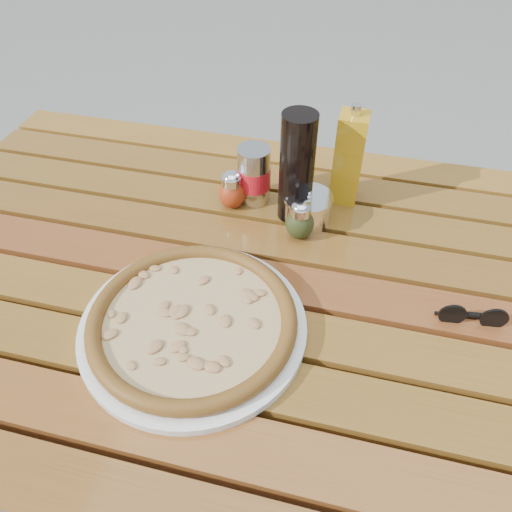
% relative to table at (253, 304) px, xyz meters
% --- Properties ---
extents(ground, '(60.00, 60.00, 0.00)m').
position_rel_table_xyz_m(ground, '(0.00, 0.00, -0.67)').
color(ground, slate).
rests_on(ground, ground).
extents(table, '(1.40, 0.90, 0.75)m').
position_rel_table_xyz_m(table, '(0.00, 0.00, 0.00)').
color(table, '#37210C').
rests_on(table, ground).
extents(plate, '(0.40, 0.40, 0.01)m').
position_rel_table_xyz_m(plate, '(-0.06, -0.14, 0.08)').
color(plate, white).
rests_on(plate, table).
extents(pizza, '(0.38, 0.38, 0.03)m').
position_rel_table_xyz_m(pizza, '(-0.06, -0.14, 0.10)').
color(pizza, beige).
rests_on(pizza, plate).
extents(pepper_shaker, '(0.06, 0.06, 0.08)m').
position_rel_table_xyz_m(pepper_shaker, '(-0.09, 0.18, 0.11)').
color(pepper_shaker, '#B73914').
rests_on(pepper_shaker, table).
extents(oregano_shaker, '(0.07, 0.07, 0.08)m').
position_rel_table_xyz_m(oregano_shaker, '(0.06, 0.12, 0.11)').
color(oregano_shaker, '#363E19').
rests_on(oregano_shaker, table).
extents(dark_bottle, '(0.08, 0.08, 0.22)m').
position_rel_table_xyz_m(dark_bottle, '(0.04, 0.19, 0.19)').
color(dark_bottle, black).
rests_on(dark_bottle, table).
extents(soda_can, '(0.08, 0.08, 0.12)m').
position_rel_table_xyz_m(soda_can, '(-0.05, 0.22, 0.13)').
color(soda_can, '#B9B9BE').
rests_on(soda_can, table).
extents(olive_oil_cruet, '(0.06, 0.06, 0.21)m').
position_rel_table_xyz_m(olive_oil_cruet, '(0.13, 0.26, 0.17)').
color(olive_oil_cruet, '#BF8C14').
rests_on(olive_oil_cruet, table).
extents(parmesan_tin, '(0.12, 0.12, 0.07)m').
position_rel_table_xyz_m(parmesan_tin, '(0.07, 0.17, 0.11)').
color(parmesan_tin, white).
rests_on(parmesan_tin, table).
extents(sunglasses, '(0.11, 0.03, 0.04)m').
position_rel_table_xyz_m(sunglasses, '(0.37, -0.02, 0.09)').
color(sunglasses, black).
rests_on(sunglasses, table).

